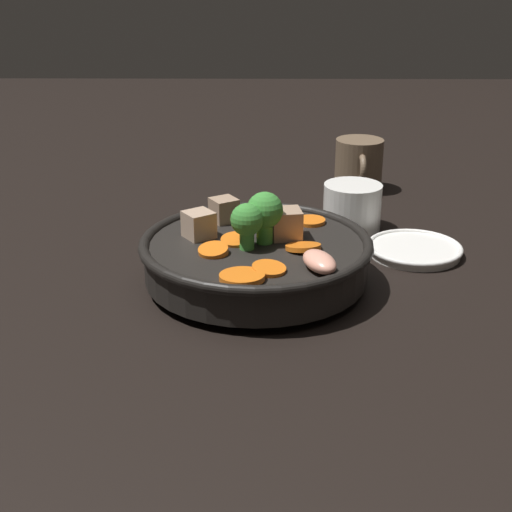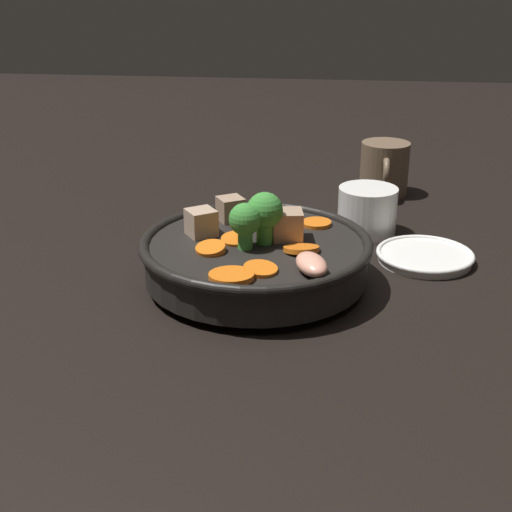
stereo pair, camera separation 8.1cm
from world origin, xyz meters
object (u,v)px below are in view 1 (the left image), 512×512
object	(u,v)px
tea_cup	(352,207)
dark_mug	(359,165)
stirfry_bowl	(256,254)
side_saucer	(414,249)

from	to	relation	value
tea_cup	dark_mug	xyz separation A→B (m)	(-0.18, 0.03, 0.01)
stirfry_bowl	side_saucer	bearing A→B (deg)	114.41
stirfry_bowl	tea_cup	size ratio (longest dim) A/B	3.33
stirfry_bowl	side_saucer	world-z (taller)	stirfry_bowl
stirfry_bowl	side_saucer	size ratio (longest dim) A/B	2.20
side_saucer	tea_cup	distance (m)	0.12
tea_cup	dark_mug	size ratio (longest dim) A/B	0.80
side_saucer	tea_cup	xyz separation A→B (m)	(-0.09, -0.07, 0.03)
stirfry_bowl	tea_cup	world-z (taller)	stirfry_bowl
dark_mug	tea_cup	bearing A→B (deg)	-9.66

